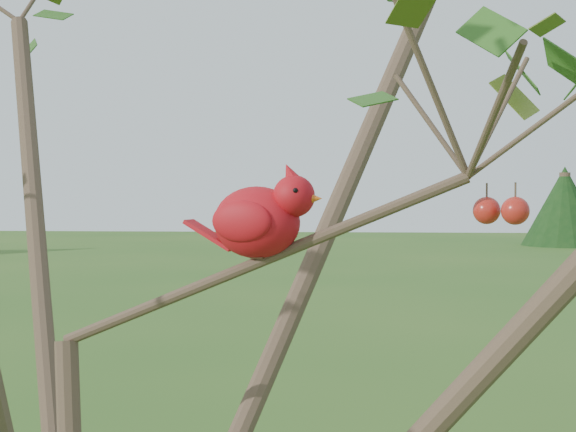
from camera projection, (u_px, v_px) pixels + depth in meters
name	position (u px, v px, depth m)	size (l,w,h in m)	color
crabapple_tree	(89.00, 234.00, 1.21)	(2.35, 2.05, 2.95)	#453425
cardinal	(261.00, 219.00, 1.29)	(0.22, 0.14, 0.15)	red
distant_trees	(215.00, 212.00, 24.89)	(43.11, 18.18, 3.12)	#453425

